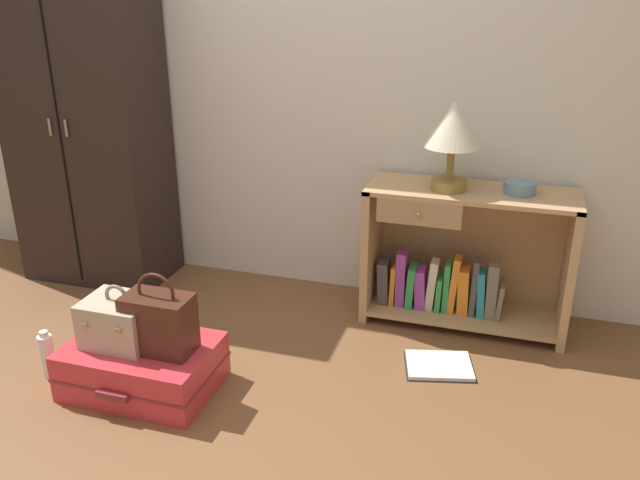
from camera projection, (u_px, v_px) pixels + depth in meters
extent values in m
plane|color=brown|center=(184.00, 433.00, 2.54)|extent=(9.00, 9.00, 0.00)
cube|color=silver|center=(303.00, 50.00, 3.38)|extent=(6.40, 0.10, 2.60)
cube|color=black|center=(86.00, 119.00, 3.58)|extent=(0.81, 0.45, 1.86)
cube|color=black|center=(59.00, 127.00, 3.38)|extent=(0.01, 0.01, 1.76)
cylinder|color=gray|center=(50.00, 127.00, 3.38)|extent=(0.01, 0.01, 0.09)
cylinder|color=gray|center=(66.00, 128.00, 3.35)|extent=(0.01, 0.01, 0.09)
cube|color=tan|center=(372.00, 247.00, 3.37)|extent=(0.04, 0.37, 0.71)
cube|color=tan|center=(569.00, 270.00, 3.11)|extent=(0.04, 0.37, 0.71)
cube|color=tan|center=(472.00, 192.00, 3.11)|extent=(1.00, 0.37, 0.02)
cube|color=tan|center=(461.00, 311.00, 3.35)|extent=(0.92, 0.37, 0.02)
cube|color=tan|center=(470.00, 245.00, 3.40)|extent=(0.92, 0.01, 0.69)
cube|color=#A68259|center=(419.00, 213.00, 3.05)|extent=(0.40, 0.02, 0.12)
sphere|color=#9E844C|center=(418.00, 214.00, 3.03)|extent=(0.02, 0.02, 0.02)
cube|color=#4C474C|center=(384.00, 281.00, 3.39)|extent=(0.06, 0.11, 0.23)
cube|color=orange|center=(394.00, 284.00, 3.38)|extent=(0.03, 0.10, 0.21)
cube|color=purple|center=(402.00, 278.00, 3.35)|extent=(0.05, 0.10, 0.29)
cube|color=green|center=(412.00, 285.00, 3.35)|extent=(0.05, 0.12, 0.22)
cube|color=purple|center=(421.00, 288.00, 3.34)|extent=(0.07, 0.11, 0.21)
cube|color=beige|center=(432.00, 284.00, 3.32)|extent=(0.06, 0.09, 0.26)
cube|color=green|center=(439.00, 293.00, 3.32)|extent=(0.03, 0.12, 0.18)
cube|color=green|center=(447.00, 286.00, 3.30)|extent=(0.03, 0.10, 0.26)
cube|color=orange|center=(454.00, 284.00, 3.28)|extent=(0.05, 0.09, 0.30)
cube|color=orange|center=(464.00, 291.00, 3.28)|extent=(0.06, 0.10, 0.24)
cube|color=#4C474C|center=(475.00, 287.00, 3.25)|extent=(0.04, 0.09, 0.30)
cube|color=teal|center=(481.00, 293.00, 3.25)|extent=(0.05, 0.10, 0.24)
cube|color=#726659|center=(492.00, 290.00, 3.23)|extent=(0.05, 0.10, 0.29)
cube|color=#726659|center=(500.00, 300.00, 3.24)|extent=(0.03, 0.12, 0.19)
cylinder|color=olive|center=(449.00, 184.00, 3.10)|extent=(0.17, 0.17, 0.05)
cylinder|color=olive|center=(450.00, 163.00, 3.06)|extent=(0.04, 0.04, 0.16)
cone|color=beige|center=(453.00, 124.00, 2.99)|extent=(0.27, 0.27, 0.21)
cylinder|color=slate|center=(520.00, 188.00, 3.05)|extent=(0.15, 0.15, 0.06)
cube|color=#D1333D|center=(143.00, 366.00, 2.78)|extent=(0.62, 0.42, 0.21)
cube|color=maroon|center=(143.00, 366.00, 2.78)|extent=(0.63, 0.43, 0.01)
cube|color=maroon|center=(113.00, 396.00, 2.59)|extent=(0.14, 0.02, 0.03)
cube|color=#B7A88E|center=(120.00, 321.00, 2.73)|extent=(0.28, 0.23, 0.20)
torus|color=gray|center=(116.00, 296.00, 2.69)|extent=(0.11, 0.02, 0.11)
cube|color=tan|center=(85.00, 325.00, 2.63)|extent=(0.02, 0.01, 0.02)
cube|color=tan|center=(118.00, 331.00, 2.59)|extent=(0.02, 0.01, 0.02)
cube|color=#472319|center=(159.00, 323.00, 2.66)|extent=(0.28, 0.16, 0.25)
torus|color=#472319|center=(156.00, 292.00, 2.61)|extent=(0.17, 0.01, 0.17)
cylinder|color=white|center=(48.00, 356.00, 2.87)|extent=(0.06, 0.06, 0.20)
cylinder|color=silver|center=(43.00, 334.00, 2.83)|extent=(0.04, 0.04, 0.02)
cube|color=white|center=(439.00, 365.00, 2.96)|extent=(0.34, 0.29, 0.02)
cube|color=black|center=(439.00, 367.00, 2.96)|extent=(0.36, 0.31, 0.01)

